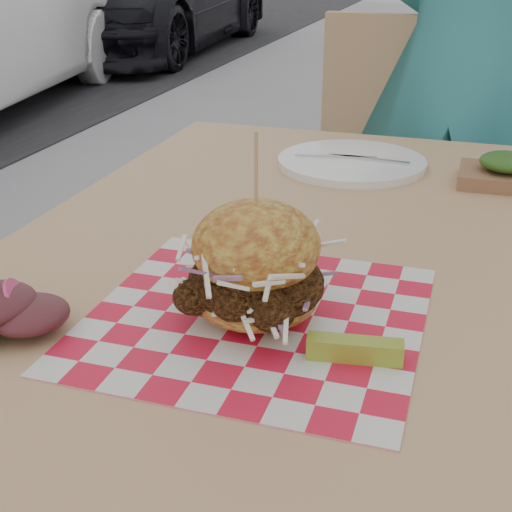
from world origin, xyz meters
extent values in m
imported|color=teal|center=(-0.17, 1.25, 0.84)|extent=(0.66, 0.47, 1.68)
cube|color=tan|center=(-0.33, 0.22, 0.73)|extent=(0.80, 1.20, 0.04)
cylinder|color=#333338|center=(-0.67, 0.76, 0.35)|extent=(0.05, 0.05, 0.71)
cube|color=tan|center=(-0.33, 1.09, 0.45)|extent=(0.44, 0.44, 0.04)
cube|color=tan|center=(-0.32, 1.29, 0.70)|extent=(0.42, 0.06, 0.50)
cylinder|color=#333338|center=(-0.52, 0.92, 0.21)|extent=(0.03, 0.03, 0.43)
cylinder|color=#333338|center=(-0.16, 0.90, 0.21)|extent=(0.03, 0.03, 0.43)
cylinder|color=#333338|center=(-0.50, 1.28, 0.21)|extent=(0.03, 0.03, 0.43)
cylinder|color=#333338|center=(-0.14, 1.26, 0.21)|extent=(0.03, 0.03, 0.43)
cube|color=red|center=(-0.32, -0.01, 0.75)|extent=(0.36, 0.36, 0.00)
ellipsoid|color=gold|center=(-0.32, -0.01, 0.78)|extent=(0.14, 0.14, 0.05)
ellipsoid|color=brown|center=(-0.32, -0.01, 0.79)|extent=(0.15, 0.14, 0.07)
ellipsoid|color=gold|center=(-0.32, -0.01, 0.84)|extent=(0.14, 0.14, 0.10)
cylinder|color=tan|center=(-0.32, -0.01, 0.91)|extent=(0.00, 0.00, 0.10)
cube|color=#9AA52F|center=(-0.20, -0.06, 0.76)|extent=(0.10, 0.04, 0.02)
ellipsoid|color=#3F1419|center=(-0.55, -0.12, 0.76)|extent=(0.08, 0.08, 0.03)
ellipsoid|color=#194D16|center=(-0.58, -0.09, 0.76)|extent=(0.08, 0.08, 0.03)
cylinder|color=#E84083|center=(-0.56, -0.10, 0.79)|extent=(0.05, 0.05, 0.04)
cylinder|color=white|center=(-0.33, 0.59, 0.76)|extent=(0.27, 0.27, 0.01)
cube|color=silver|center=(-0.36, 0.59, 0.77)|extent=(0.15, 0.03, 0.00)
cube|color=silver|center=(-0.30, 0.59, 0.77)|extent=(0.15, 0.03, 0.00)
cube|color=brown|center=(-0.06, 0.56, 0.76)|extent=(0.15, 0.12, 0.02)
ellipsoid|color=#194D16|center=(-0.06, 0.56, 0.79)|extent=(0.09, 0.09, 0.03)
camera|label=1|loc=(-0.12, -0.66, 1.14)|focal=50.00mm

